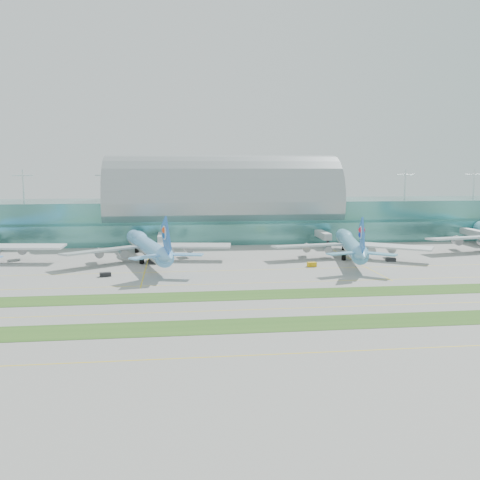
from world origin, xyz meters
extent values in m
plane|color=gray|center=(0.00, 0.00, 0.00)|extent=(700.00, 700.00, 0.00)
cube|color=#3D7A75|center=(0.00, 130.00, 10.00)|extent=(340.00, 42.00, 20.00)
cube|color=#3D7A75|center=(0.00, 106.00, 5.00)|extent=(340.00, 8.00, 10.00)
ellipsoid|color=#9EA5A8|center=(0.00, 130.00, 20.00)|extent=(340.00, 46.20, 16.17)
cylinder|color=white|center=(0.00, 130.00, 28.00)|extent=(0.80, 0.80, 16.00)
cube|color=#B2B7B7|center=(-31.00, 95.00, 5.50)|extent=(3.50, 22.00, 3.00)
cylinder|color=black|center=(-31.00, 85.00, 2.00)|extent=(1.00, 1.00, 4.00)
cube|color=#B2B7B7|center=(44.00, 95.00, 5.50)|extent=(3.50, 22.00, 3.00)
cylinder|color=black|center=(44.00, 85.00, 2.00)|extent=(1.00, 1.00, 4.00)
cube|color=#B2B7B7|center=(119.00, 95.00, 5.50)|extent=(3.50, 22.00, 3.00)
cube|color=#2D591E|center=(0.00, -28.00, 0.04)|extent=(420.00, 12.00, 0.08)
cube|color=#2D591E|center=(0.00, 2.00, 0.04)|extent=(420.00, 12.00, 0.08)
cube|color=yellow|center=(0.00, -48.00, 0.01)|extent=(420.00, 0.35, 0.01)
cube|color=yellow|center=(0.00, -14.00, 0.01)|extent=(420.00, 0.35, 0.01)
cube|color=yellow|center=(0.00, 18.00, 0.01)|extent=(420.00, 0.35, 0.01)
cube|color=yellow|center=(0.00, 40.00, 0.01)|extent=(420.00, 0.35, 0.01)
cube|color=silver|center=(-84.76, 66.71, 6.22)|extent=(33.49, 12.10, 1.33)
cylinder|color=gray|center=(-91.04, 71.12, 3.93)|extent=(5.15, 6.76, 3.71)
cylinder|color=#6FB7F4|center=(-36.08, 62.11, 6.16)|extent=(21.07, 62.28, 6.26)
ellipsoid|color=#6FB7F4|center=(-40.28, 79.13, 7.88)|extent=(10.33, 19.90, 4.46)
cone|color=#6FB7F4|center=(-44.16, 94.85, 6.16)|extent=(7.29, 6.40, 6.26)
cone|color=#6FB7F4|center=(-27.62, 27.79, 7.37)|extent=(7.95, 10.25, 5.95)
cube|color=silver|center=(-53.24, 55.79, 5.76)|extent=(29.01, 23.91, 1.23)
cylinder|color=gray|center=(-50.14, 62.18, 3.64)|extent=(4.66, 6.21, 3.43)
cube|color=silver|center=(-17.95, 64.50, 5.76)|extent=(31.06, 11.82, 1.23)
cylinder|color=gray|center=(-23.67, 68.70, 3.64)|extent=(4.66, 6.21, 3.43)
cube|color=blue|center=(-28.10, 29.75, 13.73)|extent=(3.77, 13.03, 14.56)
cylinder|color=white|center=(-28.34, 30.73, 15.25)|extent=(2.04, 4.92, 4.85)
cylinder|color=black|center=(-41.78, 85.20, 1.51)|extent=(1.82, 1.82, 3.03)
cylinder|color=black|center=(-38.05, 57.46, 1.51)|extent=(1.82, 1.82, 3.03)
cylinder|color=black|center=(-32.17, 58.91, 1.51)|extent=(1.82, 1.82, 3.03)
cylinder|color=#5FA9D1|center=(45.74, 58.85, 5.91)|extent=(18.11, 59.98, 6.00)
ellipsoid|color=#5FA9D1|center=(49.17, 75.31, 7.56)|extent=(9.30, 19.03, 4.28)
cone|color=#5FA9D1|center=(52.33, 90.51, 5.91)|extent=(6.86, 5.96, 6.00)
cone|color=#5FA9D1|center=(38.83, 25.68, 7.07)|extent=(7.36, 9.69, 5.70)
cube|color=silver|center=(28.29, 60.51, 5.52)|extent=(29.88, 12.33, 1.18)
cylinder|color=#92959A|center=(33.62, 64.74, 3.49)|extent=(4.31, 5.88, 3.29)
cube|color=silver|center=(62.41, 53.41, 5.52)|extent=(28.20, 22.20, 1.18)
cylinder|color=#92959A|center=(59.21, 59.41, 3.49)|extent=(4.31, 5.88, 3.29)
cube|color=blue|center=(39.23, 27.58, 13.17)|extent=(3.16, 12.58, 13.96)
cylinder|color=white|center=(39.42, 28.53, 14.62)|extent=(1.80, 4.73, 4.65)
cylinder|color=black|center=(50.39, 81.18, 1.45)|extent=(1.74, 1.74, 2.90)
cylinder|color=black|center=(42.11, 55.66, 1.45)|extent=(1.74, 1.74, 2.90)
cylinder|color=black|center=(47.79, 54.47, 1.45)|extent=(1.74, 1.74, 2.90)
cone|color=#64C2DD|center=(128.15, 103.57, 6.81)|extent=(7.92, 6.88, 6.93)
cube|color=silver|center=(100.44, 68.93, 6.37)|extent=(34.48, 14.26, 1.36)
cylinder|color=gray|center=(106.58, 73.81, 4.02)|extent=(4.97, 6.79, 3.80)
cube|color=black|center=(-49.03, 34.46, 0.69)|extent=(4.06, 2.78, 1.39)
cube|color=black|center=(-33.58, 56.67, 0.93)|extent=(4.03, 2.69, 1.86)
cube|color=#DDA50D|center=(25.82, 43.54, 0.85)|extent=(3.52, 2.20, 1.70)
cube|color=black|center=(59.85, 50.71, 0.70)|extent=(3.94, 2.22, 1.41)
camera|label=1|loc=(-25.22, -149.31, 37.32)|focal=40.00mm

